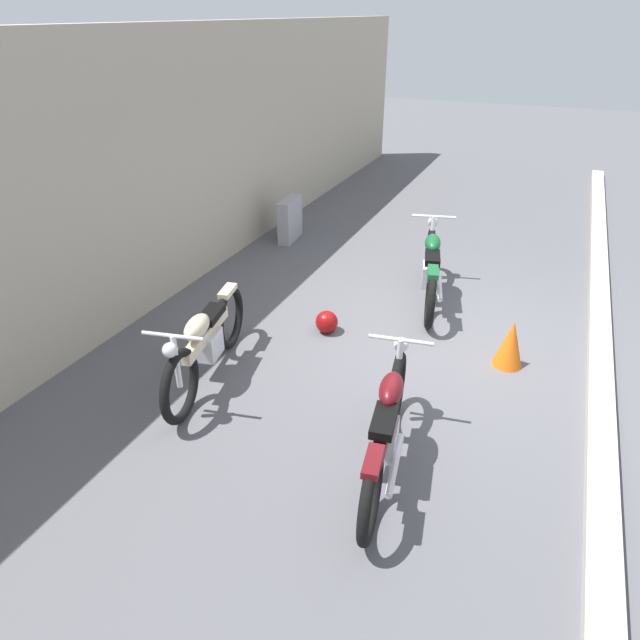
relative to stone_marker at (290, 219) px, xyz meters
name	(u,v)px	position (x,y,z in m)	size (l,w,h in m)	color
ground_plane	(447,344)	(-2.33, -3.20, -0.35)	(40.00, 40.00, 0.00)	#56565B
building_wall	(158,170)	(-2.33, 0.68, 1.30)	(18.00, 0.30, 3.31)	#B2A893
curb_strip	(600,372)	(-2.33, -4.83, -0.29)	(18.00, 0.24, 0.12)	#B7B2A8
stone_marker	(290,219)	(0.00, 0.00, 0.00)	(0.68, 0.20, 0.70)	#9E9EA3
helmet	(327,322)	(-2.63, -1.79, -0.21)	(0.27, 0.27, 0.27)	maroon
traffic_cone	(510,343)	(-2.50, -3.89, -0.08)	(0.32, 0.32, 0.55)	orange
motorcycle_maroon	(386,427)	(-4.55, -3.13, 0.09)	(2.03, 0.62, 0.92)	black
motorcycle_cream	(206,342)	(-4.03, -1.03, 0.10)	(2.05, 0.69, 0.93)	black
motorcycle_green	(431,268)	(-1.29, -2.71, 0.11)	(2.10, 0.76, 0.96)	black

